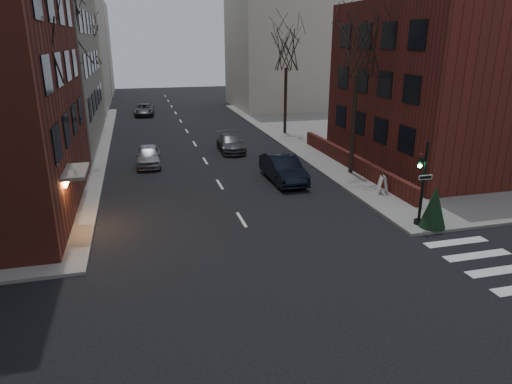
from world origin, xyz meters
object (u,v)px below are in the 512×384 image
Objects in this scene: tree_left_b at (66,33)px; tree_right_b at (286,51)px; car_lane_silver at (148,155)px; car_lane_far at (144,110)px; tree_left_c at (86,45)px; parked_sedan at (283,168)px; tree_left_a at (31,41)px; streetlamp_near at (78,112)px; evergreen_shrub at (434,207)px; streetlamp_far at (98,83)px; traffic_signal at (421,189)px; sandwich_board at (383,184)px; car_lane_gray at (231,143)px; tree_right_a at (359,48)px.

tree_left_b reaches higher than tree_right_b.
car_lane_silver reaches higher than car_lane_far.
tree_left_b is 1.11× the size of tree_left_c.
parked_sedan is at bearing -60.14° from tree_left_c.
tree_left_a is 25.19m from tree_right_b.
tree_left_c is at bearing 91.91° from streetlamp_near.
evergreen_shrub is at bearing -65.62° from parked_sedan.
streetlamp_far is at bearing 116.35° from evergreen_shrub.
tree_left_c is at bearing 118.36° from traffic_signal.
car_lane_silver is (4.13, -18.20, -3.52)m from streetlamp_far.
streetlamp_far reaches higher than car_lane_far.
tree_left_c reaches higher than traffic_signal.
streetlamp_near is 25.77m from car_lane_far.
car_lane_gray is at bearing 131.00° from sandwich_board.
tree_left_b is at bearing 157.14° from car_lane_silver.
parked_sedan is (-4.80, -0.29, -7.20)m from tree_right_a.
traffic_signal is at bearing -61.64° from tree_left_c.
tree_left_c is 18.40m from streetlamp_near.
streetlamp_far is at bearing 116.06° from traffic_signal.
tree_left_a is at bearing -113.68° from car_lane_silver.
tree_left_b is at bearing 155.56° from tree_right_a.
car_lane_silver is at bearing 156.74° from sandwich_board.
traffic_signal is 24.87m from tree_left_b.
car_lane_far is at bearing 79.87° from streetlamp_near.
tree_left_c is at bearing 118.62° from evergreen_shrub.
car_lane_far is (5.09, 33.12, -7.81)m from tree_left_a.
tree_left_b reaches higher than traffic_signal.
parked_sedan is (-3.94, 8.71, -1.08)m from traffic_signal.
tree_left_a is 2.23× the size of car_lane_gray.
evergreen_shrub is at bearing -91.00° from tree_right_b.
car_lane_far is at bearing 91.23° from car_lane_silver.
car_lane_far is (-7.71, 29.42, -0.17)m from parked_sedan.
traffic_signal is at bearing 132.49° from evergreen_shrub.
tree_left_a is 15.36m from parked_sedan.
car_lane_silver is (-12.87, 5.80, -7.32)m from tree_right_a.
tree_left_b is at bearing 134.54° from traffic_signal.
sandwich_board is (16.90, -28.32, -3.59)m from streetlamp_far.
tree_right_b is at bearing 30.47° from streetlamp_near.
traffic_signal is at bearing -63.94° from streetlamp_far.
tree_right_b reaches higher than sandwich_board.
evergreen_shrub is at bearing -63.65° from streetlamp_far.
car_lane_far is at bearing 113.25° from tree_right_a.
car_lane_far is (-11.65, 38.13, -1.25)m from traffic_signal.
car_lane_silver is at bearing -73.72° from tree_left_c.
tree_right_b is 1.46× the size of streetlamp_far.
parked_sedan is 1.10× the size of car_lane_gray.
tree_right_b reaches higher than parked_sedan.
tree_left_b is 17.26m from parked_sedan.
tree_left_a is 18.05m from tree_right_a.
sandwich_board is at bearing -91.37° from tree_right_a.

